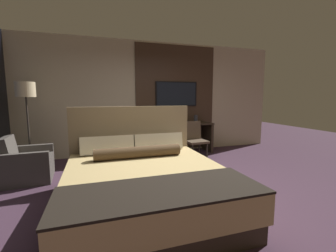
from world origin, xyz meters
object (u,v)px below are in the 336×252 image
tv (176,94)px  vase_tall (168,114)px  vase_short (196,119)px  book (186,122)px  desk (180,133)px  armchair_by_window (27,165)px  floor_lamp (26,97)px  desk_chair (194,137)px  bed (145,182)px

tv → vase_tall: (-0.32, -0.31, -0.50)m
vase_short → book: size_ratio=0.73×
desk → armchair_by_window: (-3.18, -1.01, -0.25)m
floor_lamp → armchair_by_window: bearing=-82.1°
tv → desk_chair: 1.32m
tv → vase_short: (0.44, -0.27, -0.64)m
vase_tall → desk_chair: bearing=-49.9°
tv → floor_lamp: tv is taller
bed → vase_tall: bed is taller
tv → armchair_by_window: bearing=-158.5°
tv → book: 0.78m
desk_chair → vase_tall: size_ratio=1.86×
armchair_by_window → tv: bearing=-72.2°
desk → vase_short: 0.56m
floor_lamp → vase_short: bearing=6.2°
bed → book: bearing=57.1°
floor_lamp → book: size_ratio=6.57×
tv → desk_chair: tv is taller
desk → tv: tv is taller
armchair_by_window → desk_chair: bearing=-86.7°
vase_tall → vase_short: (0.76, 0.04, -0.14)m
vase_short → floor_lamp: bearing=-173.8°
floor_lamp → vase_tall: size_ratio=3.67×
tv → vase_tall: 0.67m
bed → tv: tv is taller
floor_lamp → book: (3.43, 0.41, -0.65)m
bed → armchair_by_window: size_ratio=2.84×
bed → vase_tall: 2.78m
desk_chair → armchair_by_window: bearing=-177.3°
book → desk_chair: bearing=-93.0°
armchair_by_window → vase_tall: vase_tall is taller
vase_tall → vase_short: bearing=2.9°
floor_lamp → book: bearing=6.8°
desk_chair → armchair_by_window: 3.35m
floor_lamp → vase_short: 3.76m
bed → tv: size_ratio=2.00×
vase_tall → armchair_by_window: bearing=-161.7°
bed → desk: 2.91m
desk → desk_chair: bearing=-77.6°
book → tv: bearing=121.7°
tv → book: size_ratio=4.32×
bed → desk_chair: 2.49m
desk → floor_lamp: bearing=-172.5°
floor_lamp → vase_tall: (2.94, 0.37, -0.43)m
tv → vase_short: 0.82m
desk_chair → book: bearing=82.8°
bed → floor_lamp: (-1.81, 2.09, 1.11)m
armchair_by_window → vase_short: vase_short is taller
desk → armchair_by_window: 3.35m
desk → floor_lamp: (-3.26, -0.43, 0.92)m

